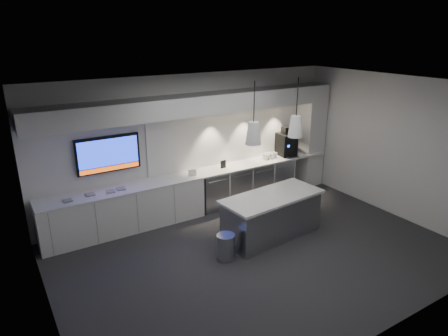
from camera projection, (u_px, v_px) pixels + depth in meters
floor at (259, 253)px, 7.28m from camera, size 7.00×7.00×0.00m
ceiling at (264, 87)px, 6.29m from camera, size 7.00×7.00×0.00m
wall_back at (193, 143)px, 8.80m from camera, size 7.00×0.00×7.00m
wall_front at (387, 238)px, 4.78m from camera, size 7.00×0.00×7.00m
wall_left at (40, 227)px, 5.05m from camera, size 0.00×7.00×7.00m
wall_right at (393, 146)px, 8.53m from camera, size 0.00×7.00×7.00m
back_counter at (201, 173)px, 8.74m from camera, size 6.80×0.65×0.04m
left_base_cabinets at (125, 210)px, 8.02m from camera, size 3.30×0.63×0.86m
fridge_unit_a at (211, 190)px, 9.01m from camera, size 0.60×0.61×0.85m
fridge_unit_b at (234, 185)px, 9.32m from camera, size 0.60×0.61×0.85m
fridge_unit_c at (256, 180)px, 9.64m from camera, size 0.60×0.61×0.85m
fridge_unit_d at (277, 175)px, 9.95m from camera, size 0.60×0.61×0.85m
backsplash at (239, 134)px, 9.36m from camera, size 4.60×0.03×1.30m
soffit at (199, 104)px, 8.26m from camera, size 6.90×0.60×0.40m
column at (310, 135)px, 10.21m from camera, size 0.55×0.55×2.60m
wall_tv at (108, 154)px, 7.79m from camera, size 1.25×0.07×0.72m
island at (272, 215)px, 7.77m from camera, size 2.10×1.05×0.86m
bin at (226, 247)px, 7.04m from camera, size 0.37×0.37×0.46m
coffee_machine at (286, 143)px, 9.86m from camera, size 0.45×0.61×0.72m
sign_black at (223, 164)px, 8.99m from camera, size 0.14×0.03×0.18m
sign_white at (192, 173)px, 8.50m from camera, size 0.18×0.06×0.14m
cup_cluster at (270, 156)px, 9.64m from camera, size 0.36×0.17×0.15m
tray_a at (67, 201)px, 7.26m from camera, size 0.17×0.17×0.02m
tray_b at (90, 194)px, 7.54m from camera, size 0.16×0.16×0.02m
tray_c at (111, 191)px, 7.68m from camera, size 0.18×0.18×0.02m
tray_d at (121, 189)px, 7.81m from camera, size 0.18×0.18×0.02m
pendant_left at (253, 133)px, 6.96m from camera, size 0.28×0.28×1.10m
pendant_right at (296, 126)px, 7.44m from camera, size 0.28×0.28×1.10m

